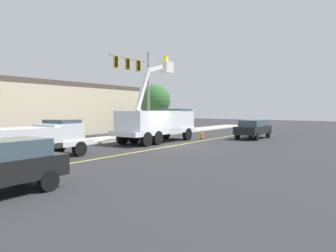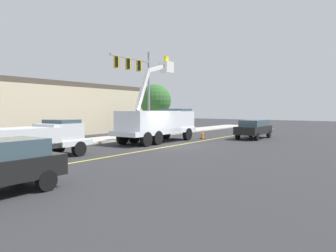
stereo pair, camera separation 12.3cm
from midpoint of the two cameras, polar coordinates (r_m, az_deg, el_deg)
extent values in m
plane|color=#2D2D30|center=(22.92, 0.62, -3.60)|extent=(120.00, 120.00, 0.00)
cube|color=#B2ADA3|center=(27.59, -12.08, -2.42)|extent=(60.09, 8.50, 0.12)
cube|color=yellow|center=(22.92, 0.62, -3.59)|extent=(49.85, 4.25, 0.01)
cube|color=white|center=(25.42, -2.17, -0.91)|extent=(8.38, 3.16, 0.36)
cube|color=white|center=(27.53, 1.07, 0.99)|extent=(2.81, 2.56, 1.60)
cube|color=#384C56|center=(27.69, 1.30, 2.45)|extent=(1.97, 2.24, 0.64)
cube|color=white|center=(24.60, -3.53, 0.63)|extent=(5.44, 2.92, 1.80)
cube|color=white|center=(23.97, -4.74, 6.42)|extent=(1.58, 0.39, 3.11)
cube|color=white|center=(25.59, -2.07, 10.33)|extent=(2.47, 0.45, 0.94)
cube|color=white|center=(26.56, -0.49, 10.46)|extent=(0.90, 0.90, 0.90)
cube|color=yellow|center=(26.65, -0.49, 11.74)|extent=(0.36, 0.24, 0.60)
cylinder|color=black|center=(28.43, -0.56, -1.26)|extent=(1.06, 0.42, 1.04)
cylinder|color=black|center=(27.21, 3.34, -1.46)|extent=(1.06, 0.42, 1.04)
cylinder|color=black|center=(24.99, -6.26, -1.87)|extent=(1.06, 0.42, 1.04)
cylinder|color=black|center=(23.60, -2.10, -2.14)|extent=(1.06, 0.42, 1.04)
cylinder|color=black|center=(24.02, -8.29, -2.08)|extent=(1.06, 0.42, 1.04)
cylinder|color=black|center=(22.56, -4.07, -2.38)|extent=(1.06, 0.42, 1.04)
cube|color=silver|center=(18.15, -22.19, -3.17)|extent=(5.75, 2.55, 0.30)
cube|color=silver|center=(18.81, -19.09, -1.23)|extent=(2.17, 2.09, 1.10)
cube|color=#384C56|center=(18.90, -18.63, 0.26)|extent=(1.48, 1.87, 0.56)
cube|color=silver|center=(17.58, -24.95, -2.11)|extent=(3.52, 2.37, 1.10)
cylinder|color=black|center=(20.01, -19.25, -3.51)|extent=(0.86, 0.37, 0.84)
cylinder|color=black|center=(18.53, -15.77, -3.97)|extent=(0.86, 0.37, 0.84)
cylinder|color=black|center=(16.43, -25.73, -5.03)|extent=(0.86, 0.37, 0.84)
cube|color=black|center=(29.59, 14.93, -0.68)|extent=(4.94, 2.29, 0.70)
cube|color=#384C56|center=(29.70, 15.04, 0.50)|extent=(3.58, 1.95, 0.60)
cylinder|color=black|center=(27.80, 15.47, -1.84)|extent=(0.70, 0.29, 0.68)
cylinder|color=black|center=(28.39, 12.20, -1.70)|extent=(0.70, 0.29, 0.68)
cylinder|color=black|center=(30.90, 17.42, -1.40)|extent=(0.70, 0.29, 0.68)
cylinder|color=black|center=(31.44, 14.43, -1.28)|extent=(0.70, 0.29, 0.68)
cylinder|color=black|center=(11.06, -20.95, -9.15)|extent=(0.70, 0.29, 0.68)
cylinder|color=black|center=(12.47, -25.48, -7.87)|extent=(0.70, 0.29, 0.68)
cube|color=black|center=(15.54, -23.51, -6.92)|extent=(0.40, 0.40, 0.04)
cone|color=orange|center=(15.48, -23.54, -5.34)|extent=(0.32, 0.32, 0.83)
cylinder|color=white|center=(15.47, -23.55, -5.04)|extent=(0.20, 0.20, 0.08)
cube|color=black|center=(28.48, 6.00, -2.28)|extent=(0.40, 0.40, 0.04)
cone|color=orange|center=(28.45, 6.00, -1.45)|extent=(0.32, 0.32, 0.79)
cylinder|color=white|center=(28.44, 6.00, -1.29)|extent=(0.20, 0.20, 0.08)
cylinder|color=gray|center=(30.79, -3.64, 5.65)|extent=(0.22, 0.22, 8.12)
cube|color=gray|center=(29.12, -6.85, 11.96)|extent=(5.16, 0.58, 0.16)
cube|color=gold|center=(29.88, -5.42, 10.68)|extent=(0.17, 0.57, 1.00)
cube|color=black|center=(29.82, -5.27, 10.69)|extent=(0.23, 0.34, 0.84)
cube|color=gold|center=(28.77, -7.34, 10.97)|extent=(0.17, 0.57, 1.00)
cube|color=black|center=(28.70, -7.18, 10.98)|extent=(0.23, 0.34, 0.84)
cube|color=gold|center=(27.69, -9.40, 11.26)|extent=(0.17, 0.57, 1.00)
cube|color=black|center=(27.62, -9.25, 11.28)|extent=(0.23, 0.34, 0.84)
cube|color=beige|center=(35.97, -18.56, 2.52)|extent=(25.49, 8.71, 4.86)
cube|color=#4C4238|center=(36.05, -18.63, 6.78)|extent=(25.49, 8.71, 0.50)
cylinder|color=brown|center=(34.91, -2.50, 0.64)|extent=(0.32, 0.32, 2.40)
sphere|color=#33662D|center=(34.89, -2.51, 4.63)|extent=(3.50, 3.50, 3.50)
camera|label=1|loc=(0.06, -90.15, -0.01)|focal=34.01mm
camera|label=2|loc=(0.06, 89.85, 0.01)|focal=34.01mm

